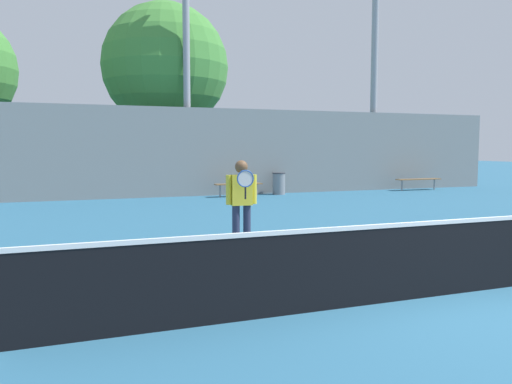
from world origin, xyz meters
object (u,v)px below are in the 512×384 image
at_px(bench_courtside_far, 418,180).
at_px(light_pole_center_back, 374,59).
at_px(tennis_net, 445,257).
at_px(tennis_player, 242,198).
at_px(trash_bin, 279,183).
at_px(light_pole_near_left, 186,51).
at_px(bench_courtside_near, 239,185).
at_px(tree_green_broad, 165,67).

height_order(bench_courtside_far, light_pole_center_back, light_pole_center_back).
xyz_separation_m(tennis_net, bench_courtside_far, (9.93, 13.01, -0.03)).
height_order(tennis_player, trash_bin, tennis_player).
bearing_deg(light_pole_center_back, trash_bin, -170.80).
distance_m(tennis_player, trash_bin, 10.83).
bearing_deg(tennis_player, tennis_net, -64.16).
height_order(bench_courtside_far, trash_bin, trash_bin).
distance_m(light_pole_center_back, trash_bin, 7.24).
height_order(light_pole_near_left, trash_bin, light_pole_near_left).
relative_size(bench_courtside_near, tree_green_broad, 0.23).
distance_m(bench_courtside_near, tree_green_broad, 6.58).
xyz_separation_m(bench_courtside_near, trash_bin, (1.79, 0.30, -0.02)).
xyz_separation_m(light_pole_center_back, trash_bin, (-4.87, -0.79, -5.30)).
height_order(bench_courtside_near, bench_courtside_far, same).
bearing_deg(bench_courtside_far, bench_courtside_near, -180.00).
xyz_separation_m(tennis_player, bench_courtside_far, (11.39, 9.37, -0.48)).
relative_size(bench_courtside_far, trash_bin, 2.48).
distance_m(tennis_player, bench_courtside_far, 14.76).
distance_m(bench_courtside_near, light_pole_near_left, 5.47).
bearing_deg(trash_bin, tennis_net, -104.29).
relative_size(tennis_net, bench_courtside_near, 5.64).
bearing_deg(light_pole_center_back, tree_green_broad, 161.80).
distance_m(tennis_player, light_pole_near_left, 11.52).
distance_m(bench_courtside_far, trash_bin, 6.55).
bearing_deg(tennis_net, bench_courtside_far, 52.66).
height_order(light_pole_center_back, tree_green_broad, light_pole_center_back).
bearing_deg(bench_courtside_far, light_pole_center_back, 147.04).
distance_m(bench_courtside_far, tree_green_broad, 12.09).
relative_size(tennis_net, light_pole_center_back, 1.01).
xyz_separation_m(bench_courtside_near, light_pole_center_back, (6.66, 1.08, 5.28)).
bearing_deg(bench_courtside_far, tree_green_broad, 159.17).
relative_size(tennis_net, trash_bin, 11.90).
relative_size(tennis_player, trash_bin, 1.88).
xyz_separation_m(tennis_player, light_pole_near_left, (1.35, 10.48, 4.59)).
relative_size(bench_courtside_far, tree_green_broad, 0.27).
xyz_separation_m(bench_courtside_near, tree_green_broad, (-2.01, 3.93, 4.88)).
bearing_deg(tennis_player, light_pole_near_left, 86.60).
xyz_separation_m(tennis_net, tree_green_broad, (-0.41, 16.95, 4.85)).
bearing_deg(tennis_player, tree_green_broad, 89.42).
relative_size(tennis_player, light_pole_center_back, 0.16).
bearing_deg(tree_green_broad, bench_courtside_near, -62.99).
distance_m(tennis_net, bench_courtside_far, 16.37).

